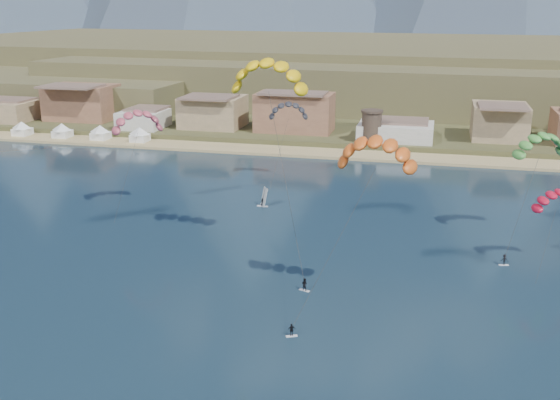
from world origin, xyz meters
name	(u,v)px	position (x,y,z in m)	size (l,w,h in m)	color
ground	(208,377)	(0.00, 0.00, 0.00)	(2400.00, 2400.00, 0.00)	#0D2030
beach	(348,154)	(0.00, 106.00, 0.25)	(2200.00, 12.00, 0.90)	tan
land	(417,45)	(0.00, 560.00, 0.00)	(2200.00, 900.00, 4.00)	brown
foothills	(441,72)	(22.39, 232.47, 9.08)	(940.00, 210.00, 18.00)	brown
town	(220,109)	(-40.00, 122.00, 8.00)	(400.00, 24.00, 12.00)	silver
watchtower	(371,126)	(5.00, 114.00, 6.37)	(5.82, 5.82, 8.60)	#47382D
beach_tents	(80,128)	(-76.25, 106.00, 3.71)	(43.40, 6.40, 5.00)	white
kitesurfer_yellow	(269,71)	(-2.20, 34.23, 28.35)	(14.56, 13.93, 31.97)	silver
kitesurfer_orange	(376,148)	(14.74, 20.30, 21.13)	(14.11, 12.92, 24.81)	silver
kitesurfer_green	(541,142)	(37.94, 51.87, 16.47)	(10.90, 17.23, 20.84)	silver
distant_kite_pink	(137,118)	(-30.94, 50.22, 17.86)	(9.77, 9.05, 20.87)	#262626
distant_kite_dark	(288,108)	(-9.26, 77.72, 16.24)	(9.28, 6.69, 19.12)	#262626
distant_kite_red	(558,196)	(39.38, 40.54, 10.84)	(8.11, 6.95, 13.95)	#262626
windsurfer	(263,201)	(-9.83, 58.68, 1.20)	(2.14, 2.33, 3.77)	silver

